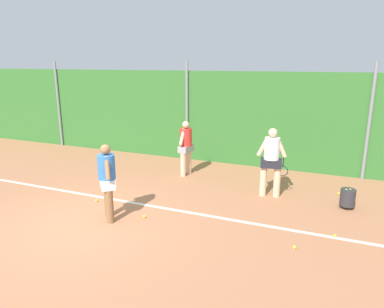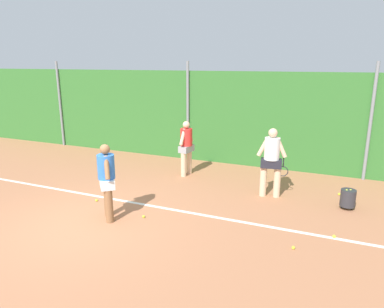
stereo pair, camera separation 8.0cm
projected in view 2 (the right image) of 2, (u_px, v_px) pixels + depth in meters
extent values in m
plane|color=#B2704C|center=(128.00, 197.00, 9.41)|extent=(31.56, 31.56, 0.00)
cube|color=#33702D|center=(190.00, 116.00, 12.78)|extent=(20.51, 0.25, 3.22)
cylinder|color=gray|center=(60.00, 104.00, 14.81)|extent=(0.10, 0.10, 3.55)
cylinder|color=gray|center=(188.00, 112.00, 12.58)|extent=(0.10, 0.10, 3.55)
cylinder|color=gray|center=(370.00, 123.00, 10.35)|extent=(0.10, 0.10, 3.55)
cube|color=white|center=(121.00, 200.00, 9.15)|extent=(14.99, 0.10, 0.01)
cylinder|color=#8C603D|center=(108.00, 200.00, 8.16)|extent=(0.17, 0.17, 0.78)
cylinder|color=#8C603D|center=(109.00, 206.00, 7.84)|extent=(0.17, 0.17, 0.78)
cube|color=white|center=(107.00, 183.00, 7.87)|extent=(0.57, 0.59, 0.21)
cylinder|color=blue|center=(106.00, 167.00, 7.78)|extent=(0.38, 0.38, 0.55)
sphere|color=#8C603D|center=(105.00, 149.00, 7.67)|extent=(0.22, 0.22, 0.22)
cylinder|color=#8C603D|center=(105.00, 162.00, 7.96)|extent=(0.25, 0.26, 0.53)
cylinder|color=#8C603D|center=(107.00, 168.00, 7.57)|extent=(0.25, 0.26, 0.53)
cylinder|color=beige|center=(263.00, 181.00, 9.40)|extent=(0.18, 0.18, 0.82)
cylinder|color=beige|center=(277.00, 182.00, 9.32)|extent=(0.18, 0.18, 0.82)
cube|color=#23232D|center=(271.00, 163.00, 9.23)|extent=(0.59, 0.41, 0.22)
cylinder|color=white|center=(272.00, 149.00, 9.13)|extent=(0.40, 0.40, 0.58)
sphere|color=beige|center=(273.00, 133.00, 9.02)|extent=(0.24, 0.24, 0.24)
cylinder|color=beige|center=(263.00, 147.00, 9.16)|extent=(0.33, 0.15, 0.55)
cylinder|color=beige|center=(281.00, 147.00, 9.07)|extent=(0.33, 0.15, 0.55)
cylinder|color=black|center=(284.00, 162.00, 9.19)|extent=(0.03, 0.03, 0.28)
torus|color=#26262B|center=(283.00, 171.00, 9.26)|extent=(0.28, 0.07, 0.28)
cylinder|color=beige|center=(184.00, 165.00, 11.02)|extent=(0.17, 0.17, 0.76)
cylinder|color=beige|center=(189.00, 162.00, 11.30)|extent=(0.17, 0.17, 0.76)
cube|color=#99999E|center=(186.00, 149.00, 11.04)|extent=(0.37, 0.55, 0.20)
cylinder|color=red|center=(186.00, 137.00, 10.94)|extent=(0.37, 0.37, 0.54)
sphere|color=beige|center=(186.00, 125.00, 10.84)|extent=(0.22, 0.22, 0.22)
cylinder|color=beige|center=(183.00, 137.00, 10.76)|extent=(0.13, 0.31, 0.51)
cylinder|color=beige|center=(190.00, 135.00, 11.11)|extent=(0.13, 0.31, 0.51)
cylinder|color=#2D2D33|center=(348.00, 198.00, 8.57)|extent=(0.36, 0.36, 0.42)
cylinder|color=#2D2D33|center=(352.00, 208.00, 8.58)|extent=(0.02, 0.02, 0.08)
cylinder|color=#2D2D33|center=(341.00, 207.00, 8.68)|extent=(0.02, 0.02, 0.08)
cylinder|color=#2D2D33|center=(347.00, 206.00, 8.74)|extent=(0.02, 0.02, 0.08)
sphere|color=#CCDB33|center=(351.00, 190.00, 8.53)|extent=(0.07, 0.07, 0.07)
sphere|color=#CCDB33|center=(347.00, 191.00, 8.52)|extent=(0.07, 0.07, 0.07)
sphere|color=#CCDB33|center=(97.00, 200.00, 9.09)|extent=(0.07, 0.07, 0.07)
sphere|color=#CCDB33|center=(339.00, 194.00, 9.52)|extent=(0.07, 0.07, 0.07)
sphere|color=#CCDB33|center=(144.00, 217.00, 8.14)|extent=(0.07, 0.07, 0.07)
sphere|color=#CCDB33|center=(334.00, 236.00, 7.21)|extent=(0.07, 0.07, 0.07)
sphere|color=#CCDB33|center=(293.00, 248.00, 6.77)|extent=(0.07, 0.07, 0.07)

